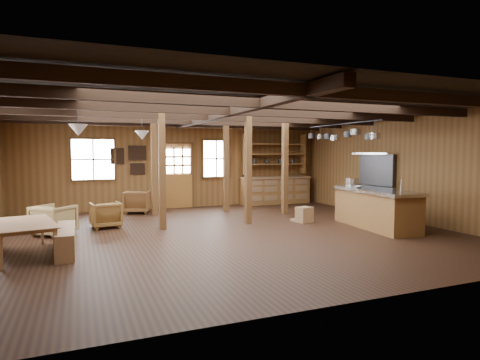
# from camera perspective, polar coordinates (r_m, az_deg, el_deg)

# --- Properties ---
(room) EXTENTS (10.04, 9.04, 2.84)m
(room) POSITION_cam_1_polar(r_m,az_deg,el_deg) (8.92, -2.22, 1.27)
(room) COLOR black
(room) RESTS_ON ground
(ceiling_joists) EXTENTS (9.80, 8.82, 0.18)m
(ceiling_joists) POSITION_cam_1_polar(r_m,az_deg,el_deg) (9.12, -2.62, 9.38)
(ceiling_joists) COLOR black
(ceiling_joists) RESTS_ON ceiling
(timber_posts) EXTENTS (3.95, 2.35, 2.80)m
(timber_posts) POSITION_cam_1_polar(r_m,az_deg,el_deg) (11.05, -3.32, 1.79)
(timber_posts) COLOR #4C2E15
(timber_posts) RESTS_ON floor
(back_door) EXTENTS (1.02, 0.08, 2.15)m
(back_door) POSITION_cam_1_polar(r_m,az_deg,el_deg) (13.22, -8.74, -0.14)
(back_door) COLOR brown
(back_door) RESTS_ON floor
(window_back_left) EXTENTS (1.32, 0.06, 1.32)m
(window_back_left) POSITION_cam_1_polar(r_m,az_deg,el_deg) (12.86, -20.15, 2.75)
(window_back_left) COLOR white
(window_back_left) RESTS_ON wall_back
(window_back_right) EXTENTS (1.02, 0.06, 1.32)m
(window_back_right) POSITION_cam_1_polar(r_m,az_deg,el_deg) (13.55, -3.41, 3.04)
(window_back_right) COLOR white
(window_back_right) RESTS_ON wall_back
(notice_boards) EXTENTS (1.08, 0.03, 0.90)m
(notice_boards) POSITION_cam_1_polar(r_m,az_deg,el_deg) (12.93, -15.26, 3.04)
(notice_boards) COLOR beige
(notice_boards) RESTS_ON wall_back
(back_counter) EXTENTS (2.55, 0.60, 2.45)m
(back_counter) POSITION_cam_1_polar(r_m,az_deg,el_deg) (14.18, 5.01, -0.97)
(back_counter) COLOR brown
(back_counter) RESTS_ON floor
(pendant_lamps) EXTENTS (1.86, 2.36, 0.66)m
(pendant_lamps) POSITION_cam_1_polar(r_m,az_deg,el_deg) (9.43, -17.43, 6.41)
(pendant_lamps) COLOR #2D2E30
(pendant_lamps) RESTS_ON ceiling
(pot_rack) EXTENTS (0.40, 3.00, 0.45)m
(pot_rack) POSITION_cam_1_polar(r_m,az_deg,el_deg) (10.64, 14.65, 6.27)
(pot_rack) COLOR #2D2E30
(pot_rack) RESTS_ON ceiling
(kitchen_island) EXTENTS (1.10, 2.57, 1.20)m
(kitchen_island) POSITION_cam_1_polar(r_m,az_deg,el_deg) (10.20, 18.74, -3.80)
(kitchen_island) COLOR brown
(kitchen_island) RESTS_ON floor
(step_stool) EXTENTS (0.51, 0.42, 0.40)m
(step_stool) POSITION_cam_1_polar(r_m,az_deg,el_deg) (10.59, 9.14, -4.88)
(step_stool) COLOR brown
(step_stool) RESTS_ON floor
(commercial_range) EXTENTS (0.77, 1.46, 1.81)m
(commercial_range) POSITION_cam_1_polar(r_m,az_deg,el_deg) (12.01, 17.86, -2.06)
(commercial_range) COLOR #2D2E30
(commercial_range) RESTS_ON floor
(dining_table) EXTENTS (1.27, 1.85, 0.60)m
(dining_table) POSITION_cam_1_polar(r_m,az_deg,el_deg) (8.04, -28.13, -7.42)
(dining_table) COLOR brown
(dining_table) RESTS_ON floor
(bench_aisle) EXTENTS (0.31, 1.66, 0.46)m
(bench_aisle) POSITION_cam_1_polar(r_m,az_deg,el_deg) (8.01, -23.52, -7.83)
(bench_aisle) COLOR brown
(bench_aisle) RESTS_ON floor
(armchair_a) EXTENTS (0.75, 0.76, 0.62)m
(armchair_a) POSITION_cam_1_polar(r_m,az_deg,el_deg) (10.23, -18.54, -4.72)
(armchair_a) COLOR brown
(armchair_a) RESTS_ON floor
(armchair_b) EXTENTS (0.93, 0.94, 0.68)m
(armchair_b) POSITION_cam_1_polar(r_m,az_deg,el_deg) (12.38, -14.35, -3.01)
(armchair_b) COLOR brown
(armchair_b) RESTS_ON floor
(armchair_c) EXTENTS (1.04, 1.04, 0.68)m
(armchair_c) POSITION_cam_1_polar(r_m,az_deg,el_deg) (9.70, -24.97, -5.18)
(armchair_c) COLOR olive
(armchair_c) RESTS_ON floor
(counter_pot) EXTENTS (0.33, 0.33, 0.20)m
(counter_pot) POSITION_cam_1_polar(r_m,az_deg,el_deg) (10.96, 15.65, -0.25)
(counter_pot) COLOR silver
(counter_pot) RESTS_ON kitchen_island
(bowl) EXTENTS (0.28, 0.28, 0.06)m
(bowl) POSITION_cam_1_polar(r_m,az_deg,el_deg) (10.22, 16.32, -0.96)
(bowl) COLOR silver
(bowl) RESTS_ON kitchen_island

